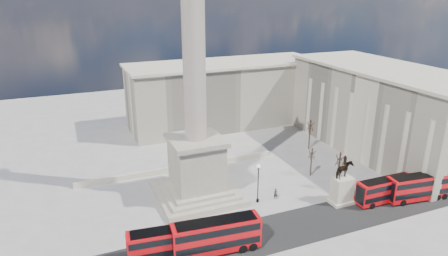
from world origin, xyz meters
name	(u,v)px	position (x,y,z in m)	size (l,w,h in m)	color
ground	(207,209)	(0.00, 0.00, 0.00)	(180.00, 180.00, 0.00)	#A39F9A
asphalt_road	(262,235)	(5.00, -10.00, 0.00)	(120.00, 9.00, 0.01)	#262626
nelsons_column	(196,126)	(0.00, 5.00, 12.92)	(14.00, 14.00, 49.85)	#A59D8A
balustrade_wall	(179,168)	(0.00, 16.00, 0.55)	(40.00, 0.60, 1.10)	beige
building_east	(383,109)	(45.00, 10.00, 9.32)	(19.00, 46.00, 18.60)	beige
building_northeast	(226,93)	(20.00, 40.00, 8.32)	(51.00, 17.00, 16.60)	beige
red_bus_a	(170,243)	(-8.93, -9.88, 2.35)	(11.24, 3.73, 4.47)	red
red_bus_b	(217,235)	(-2.64, -11.05, 2.60)	(12.42, 3.90, 4.95)	red
red_bus_c	(386,190)	(28.78, -9.17, 2.25)	(10.64, 2.66, 4.30)	red
red_bus_d	(419,187)	(34.57, -10.78, 2.43)	(11.66, 4.02, 4.63)	red
victorian_lamp	(258,180)	(8.77, -0.99, 4.09)	(0.60, 0.60, 6.95)	black
equestrian_statue	(342,186)	(21.77, -6.56, 3.02)	(4.17, 3.13, 8.65)	beige
bare_tree_near	(340,159)	(24.26, -2.32, 5.95)	(1.73, 1.73, 7.55)	#332319
bare_tree_mid	(312,153)	(22.93, 4.21, 4.72)	(1.58, 1.58, 5.99)	#332319
bare_tree_far	(310,125)	(30.40, 15.92, 5.74)	(1.78, 1.78, 7.28)	#332319
pedestrian_walking	(276,194)	(12.11, -1.27, 0.96)	(0.70, 0.46, 1.92)	#24292A
pedestrian_standing	(351,195)	(23.91, -6.50, 0.86)	(0.83, 0.65, 1.71)	#24292A
pedestrian_crossing	(332,198)	(20.44, -5.82, 0.79)	(0.92, 0.39, 1.58)	#24292A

